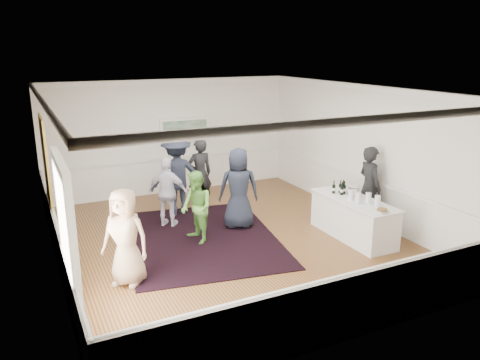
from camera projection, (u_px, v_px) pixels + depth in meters
name	position (u px, v px, depth m)	size (l,w,h in m)	color
floor	(231.00, 240.00, 10.11)	(8.00, 8.00, 0.00)	brown
ceiling	(230.00, 90.00, 9.24)	(7.00, 8.00, 0.02)	white
wall_left	(50.00, 190.00, 8.21)	(0.02, 8.00, 3.20)	white
wall_right	(364.00, 153.00, 11.14)	(0.02, 8.00, 3.20)	white
wall_back	(171.00, 137.00, 13.14)	(7.00, 0.02, 3.20)	white
wall_front	(356.00, 236.00, 6.21)	(7.00, 0.02, 3.20)	white
wainscoting	(231.00, 218.00, 9.97)	(7.00, 8.00, 1.00)	white
mirror	(46.00, 163.00, 9.30)	(0.05, 1.25, 1.85)	gold
doorway	(66.00, 237.00, 6.64)	(0.10, 1.78, 2.56)	white
landscape_painting	(185.00, 130.00, 13.21)	(1.44, 0.06, 0.66)	white
area_rug	(202.00, 238.00, 10.20)	(3.12, 4.09, 0.02)	black
serving_table	(353.00, 218.00, 10.16)	(0.82, 2.14, 0.87)	white
bartender	(369.00, 187.00, 10.66)	(0.69, 0.45, 1.89)	black
guest_tan	(125.00, 237.00, 8.03)	(0.85, 0.55, 1.74)	tan
guest_green	(196.00, 207.00, 9.82)	(0.75, 0.59, 1.55)	#60A441
guest_lilac	(168.00, 192.00, 10.71)	(0.95, 0.40, 1.63)	silver
guest_dark_a	(177.00, 175.00, 11.44)	(1.30, 0.75, 2.02)	#1B202D
guest_dark_b	(200.00, 174.00, 11.95)	(0.66, 0.43, 1.81)	black
guest_navy	(239.00, 188.00, 10.62)	(0.91, 0.59, 1.86)	#1B202D
wine_bottles	(341.00, 187.00, 10.41)	(0.30, 0.24, 0.31)	black
juice_pitchers	(364.00, 198.00, 9.77)	(0.36, 0.67, 0.24)	#63B440
ice_bucket	(353.00, 192.00, 10.17)	(0.26, 0.26, 0.24)	silver
nut_bowl	(382.00, 211.00, 9.23)	(0.25, 0.25, 0.08)	white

